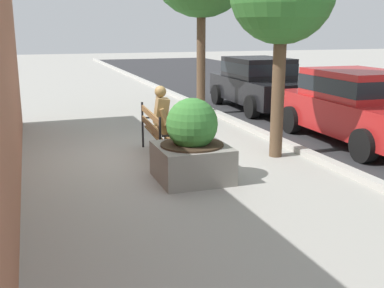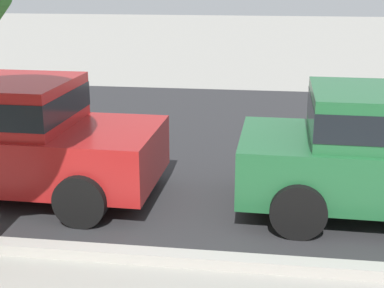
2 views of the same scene
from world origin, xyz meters
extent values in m
plane|color=#9E9B93|center=(0.00, 0.00, 0.00)|extent=(80.00, 80.00, 0.00)
cube|color=#B2AFA8|center=(0.00, 2.90, 0.06)|extent=(60.00, 0.20, 0.12)
cube|color=brown|center=(-0.02, 0.09, 0.45)|extent=(1.70, 0.21, 0.04)
cube|color=brown|center=(-0.01, 0.27, 0.45)|extent=(1.70, 0.21, 0.04)
cube|color=brown|center=(0.00, 0.45, 0.45)|extent=(1.70, 0.21, 0.04)
cube|color=brown|center=(-0.03, 0.00, 0.62)|extent=(1.70, 0.13, 0.11)
cube|color=brown|center=(-0.03, 0.00, 0.84)|extent=(1.70, 0.13, 0.11)
cylinder|color=black|center=(-0.88, 0.52, 0.23)|extent=(0.04, 0.04, 0.45)
cylinder|color=black|center=(-0.91, 0.05, 0.47)|extent=(0.04, 0.04, 0.95)
cube|color=black|center=(-0.89, 0.32, 0.62)|extent=(0.06, 0.48, 0.03)
cylinder|color=black|center=(0.88, 0.42, 0.23)|extent=(0.04, 0.04, 0.45)
cylinder|color=black|center=(0.85, -0.05, 0.47)|extent=(0.04, 0.04, 0.95)
cube|color=black|center=(0.87, 0.22, 0.62)|extent=(0.06, 0.48, 0.03)
cube|color=olive|center=(-0.07, 0.33, 0.56)|extent=(0.38, 0.36, 0.16)
cube|color=olive|center=(-0.08, 0.23, 0.88)|extent=(0.39, 0.33, 0.55)
sphere|color=olive|center=(-0.08, 0.22, 1.26)|extent=(0.22, 0.22, 0.22)
cylinder|color=olive|center=(-0.30, 0.27, 0.83)|extent=(0.11, 0.19, 0.29)
cylinder|color=olive|center=(-0.29, 0.41, 0.66)|extent=(0.11, 0.27, 0.10)
cylinder|color=olive|center=(0.14, 0.22, 0.83)|extent=(0.11, 0.19, 0.29)
cylinder|color=olive|center=(0.16, 0.36, 0.66)|extent=(0.11, 0.27, 0.10)
cylinder|color=olive|center=(-0.14, 0.48, 0.52)|extent=(0.17, 0.38, 0.14)
cylinder|color=olive|center=(-0.12, 0.66, 0.25)|extent=(0.11, 0.11, 0.50)
cube|color=olive|center=(-0.11, 0.71, 0.04)|extent=(0.14, 0.25, 0.07)
cylinder|color=olive|center=(0.04, 0.46, 0.52)|extent=(0.17, 0.38, 0.14)
cylinder|color=olive|center=(0.06, 0.63, 0.25)|extent=(0.11, 0.11, 0.50)
cube|color=olive|center=(0.06, 0.69, 0.04)|extent=(0.14, 0.25, 0.07)
cube|color=olive|center=(0.20, 0.72, 0.08)|extent=(0.30, 0.21, 0.16)
cube|color=gray|center=(1.49, 0.31, 0.29)|extent=(1.14, 1.14, 0.58)
cylinder|color=#38281C|center=(1.49, 0.31, 0.59)|extent=(1.02, 1.02, 0.03)
sphere|color=#387A33|center=(1.49, 0.31, 0.93)|extent=(0.83, 0.83, 0.83)
cylinder|color=brown|center=(-4.16, 2.52, 1.56)|extent=(0.25, 0.25, 3.12)
cylinder|color=brown|center=(0.63, 2.32, 1.20)|extent=(0.24, 0.24, 2.41)
cube|color=black|center=(-4.42, 4.50, 0.61)|extent=(4.13, 1.79, 0.70)
cube|color=black|center=(-4.57, 4.51, 1.26)|extent=(2.16, 1.61, 0.60)
cube|color=black|center=(-4.57, 4.51, 1.26)|extent=(2.17, 1.63, 0.33)
cylinder|color=black|center=(-3.07, 5.32, 0.32)|extent=(0.64, 0.23, 0.64)
cylinder|color=black|center=(-3.11, 3.63, 0.32)|extent=(0.64, 0.23, 0.64)
cylinder|color=black|center=(-5.74, 5.38, 0.32)|extent=(0.64, 0.23, 0.64)
cylinder|color=black|center=(-5.77, 3.68, 0.32)|extent=(0.64, 0.23, 0.64)
cube|color=#B21E1E|center=(0.24, 4.50, 0.61)|extent=(4.13, 1.79, 0.70)
cube|color=#B21E1E|center=(0.09, 4.51, 1.26)|extent=(2.16, 1.61, 0.60)
cube|color=black|center=(0.09, 4.51, 1.26)|extent=(2.17, 1.63, 0.33)
cylinder|color=black|center=(1.56, 3.63, 0.32)|extent=(0.64, 0.23, 0.64)
cylinder|color=black|center=(-1.07, 5.38, 0.32)|extent=(0.64, 0.23, 0.64)
cylinder|color=black|center=(-1.11, 3.68, 0.32)|extent=(0.64, 0.23, 0.64)
camera|label=1|loc=(8.48, -2.10, 2.41)|focal=44.18mm
camera|label=2|loc=(3.67, -2.10, 2.84)|focal=51.50mm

